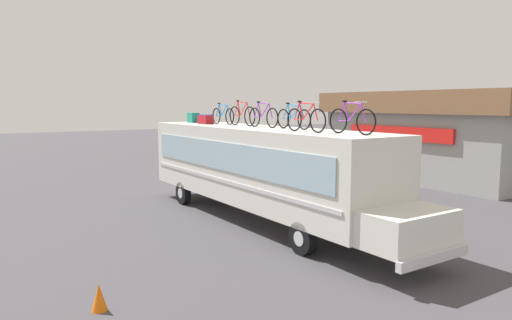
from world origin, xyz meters
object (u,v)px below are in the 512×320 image
luggage_bag_3 (206,120)px  luggage_bag_2 (206,119)px  rooftop_bicycle_4 (293,118)px  traffic_cone (99,297)px  rooftop_bicycle_6 (352,120)px  rooftop_bicycle_2 (242,115)px  rooftop_bicycle_3 (263,116)px  bus (259,166)px  luggage_bag_1 (193,118)px  rooftop_bicycle_5 (306,119)px  rooftop_bicycle_1 (223,115)px

luggage_bag_3 → luggage_bag_2: bearing=150.5°
luggage_bag_2 → rooftop_bicycle_4: bearing=1.3°
traffic_cone → rooftop_bicycle_6: bearing=89.4°
rooftop_bicycle_2 → rooftop_bicycle_3: (1.49, -0.05, -0.02)m
bus → rooftop_bicycle_2: rooftop_bicycle_2 is taller
traffic_cone → luggage_bag_1: bearing=144.9°
rooftop_bicycle_3 → rooftop_bicycle_6: 4.42m
luggage_bag_1 → rooftop_bicycle_5: (8.11, -0.31, 0.17)m
bus → traffic_cone: bearing=-57.1°
luggage_bag_1 → rooftop_bicycle_2: (3.65, 0.26, 0.19)m
rooftop_bicycle_2 → traffic_cone: (5.83, -6.94, -3.42)m
rooftop_bicycle_3 → bus: bearing=-94.5°
rooftop_bicycle_3 → luggage_bag_2: bearing=179.4°
luggage_bag_2 → luggage_bag_3: 0.87m
rooftop_bicycle_3 → traffic_cone: size_ratio=3.23×
traffic_cone → rooftop_bicycle_1: bearing=136.5°
luggage_bag_1 → rooftop_bicycle_3: size_ratio=0.29×
rooftop_bicycle_1 → traffic_cone: (7.30, -6.94, -3.38)m
rooftop_bicycle_1 → rooftop_bicycle_2: (1.47, -0.00, 0.04)m
rooftop_bicycle_5 → rooftop_bicycle_6: bearing=15.2°
luggage_bag_1 → rooftop_bicycle_3: rooftop_bicycle_3 is taller
rooftop_bicycle_4 → rooftop_bicycle_5: (1.49, -0.70, 0.02)m
rooftop_bicycle_1 → rooftop_bicycle_6: (7.38, -0.18, 0.02)m
rooftop_bicycle_3 → traffic_cone: bearing=-57.8°
rooftop_bicycle_5 → traffic_cone: rooftop_bicycle_5 is taller
rooftop_bicycle_2 → traffic_cone: 9.69m
rooftop_bicycle_1 → traffic_cone: size_ratio=3.15×
luggage_bag_2 → luggage_bag_3: bearing=-29.5°
rooftop_bicycle_3 → rooftop_bicycle_5: same height
luggage_bag_1 → rooftop_bicycle_1: 2.21m
rooftop_bicycle_4 → traffic_cone: bearing=-67.9°
traffic_cone → bus: bearing=122.9°
bus → luggage_bag_3: size_ratio=18.02×
luggage_bag_3 → rooftop_bicycle_2: rooftop_bicycle_2 is taller
rooftop_bicycle_3 → luggage_bag_3: bearing=-174.1°
luggage_bag_3 → traffic_cone: 10.78m
traffic_cone → rooftop_bicycle_2: bearing=130.1°
rooftop_bicycle_3 → traffic_cone: (4.34, -6.88, -3.40)m
rooftop_bicycle_5 → luggage_bag_2: bearing=175.6°
luggage_bag_1 → rooftop_bicycle_1: (2.19, 0.26, 0.15)m
luggage_bag_2 → luggage_bag_3: size_ratio=0.77×
rooftop_bicycle_5 → rooftop_bicycle_6: rooftop_bicycle_6 is taller
luggage_bag_2 → rooftop_bicycle_2: size_ratio=0.32×
rooftop_bicycle_4 → rooftop_bicycle_6: rooftop_bicycle_6 is taller
rooftop_bicycle_3 → rooftop_bicycle_5: (2.96, -0.52, -0.00)m
luggage_bag_1 → rooftop_bicycle_3: bearing=2.3°
luggage_bag_1 → luggage_bag_3: luggage_bag_1 is taller
rooftop_bicycle_4 → rooftop_bicycle_6: bearing=-6.0°
rooftop_bicycle_1 → traffic_cone: bearing=-43.5°
luggage_bag_1 → luggage_bag_2: luggage_bag_1 is taller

